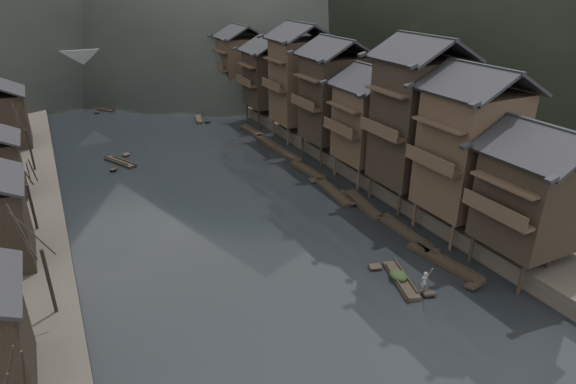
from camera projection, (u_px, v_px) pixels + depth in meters
water at (285, 272)px, 38.35m from camera, size 300.00×300.00×0.00m
right_bank at (362, 103)px, 84.84m from camera, size 40.00×200.00×1.80m
stilt_houses at (343, 90)px, 57.26m from camera, size 9.00×67.60×16.90m
bare_trees at (29, 196)px, 36.88m from camera, size 3.47×44.77×6.94m
moored_sampans at (323, 180)px, 54.88m from camera, size 3.03×47.71×0.47m
midriver_boats at (145, 127)px, 73.97m from camera, size 17.67×33.36×0.45m
stone_bridge at (123, 66)px, 94.79m from camera, size 40.00×6.00×9.00m
hero_sampan at (401, 280)px, 37.01m from camera, size 2.57×5.56×0.44m
cargo_heap at (399, 272)px, 36.93m from camera, size 1.22×1.59×0.73m
boatman at (425, 279)px, 35.30m from camera, size 0.63×0.45×1.66m
bamboo_pole at (431, 248)px, 34.33m from camera, size 1.57×2.37×3.43m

